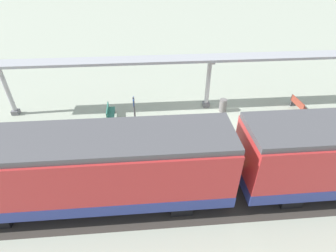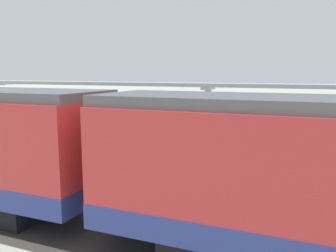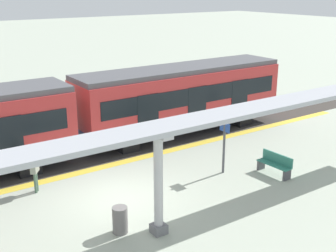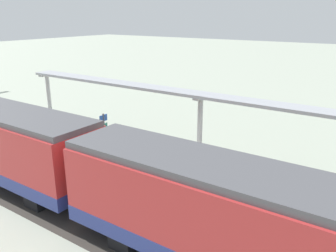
{
  "view_description": "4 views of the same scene",
  "coord_description": "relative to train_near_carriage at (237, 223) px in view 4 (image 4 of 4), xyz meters",
  "views": [
    {
      "loc": [
        -12.39,
        3.68,
        9.11
      ],
      "look_at": [
        -1.48,
        2.79,
        1.45
      ],
      "focal_mm": 27.69,
      "sensor_mm": 36.0,
      "label": 1
    },
    {
      "loc": [
        -11.88,
        -4.37,
        3.94
      ],
      "look_at": [
        0.62,
        0.83,
        1.85
      ],
      "focal_mm": 37.09,
      "sensor_mm": 36.0,
      "label": 2
    },
    {
      "loc": [
        12.91,
        -6.79,
        7.36
      ],
      "look_at": [
        -0.63,
        2.49,
        2.13
      ],
      "focal_mm": 47.4,
      "sensor_mm": 36.0,
      "label": 3
    },
    {
      "loc": [
        -12.93,
        -8.86,
        7.43
      ],
      "look_at": [
        1.02,
        0.71,
        2.01
      ],
      "focal_mm": 37.51,
      "sensor_mm": 36.0,
      "label": 4
    }
  ],
  "objects": [
    {
      "name": "platform_info_sign",
      "position": [
        5.14,
        10.22,
        -0.5
      ],
      "size": [
        0.56,
        0.1,
        2.2
      ],
      "color": "#4C4C51",
      "rests_on": "ground"
    },
    {
      "name": "bench_near_end",
      "position": [
        6.44,
        -0.46,
        -1.38
      ],
      "size": [
        1.52,
        0.51,
        0.86
      ],
      "color": "#943B2C",
      "rests_on": "ground"
    },
    {
      "name": "bench_mid_platform",
      "position": [
        6.45,
        11.85,
        -1.38
      ],
      "size": [
        1.52,
        0.51,
        0.86
      ],
      "color": "#317D6A",
      "rests_on": "ground"
    },
    {
      "name": "canopy_pillar_second",
      "position": [
        7.55,
        5.47,
        -0.13
      ],
      "size": [
        1.1,
        0.44,
        3.33
      ],
      "color": "slate",
      "rests_on": "ground"
    },
    {
      "name": "canopy_beam",
      "position": [
        7.55,
        5.77,
        1.59
      ],
      "size": [
        1.2,
        25.43,
        0.16
      ],
      "primitive_type": "cube",
      "color": "#A8AAB2",
      "rests_on": "canopy_pillar_nearest"
    },
    {
      "name": "ground_plane",
      "position": [
        4.8,
        5.65,
        -1.83
      ],
      "size": [
        176.0,
        176.0,
        0.0
      ],
      "primitive_type": "plane",
      "color": "#A6AF9C"
    },
    {
      "name": "trash_bin",
      "position": [
        6.84,
        4.51,
        -1.39
      ],
      "size": [
        0.48,
        0.48,
        0.86
      ],
      "primitive_type": "cylinder",
      "color": "slate",
      "rests_on": "ground"
    },
    {
      "name": "tactile_edge_strip",
      "position": [
        1.83,
        5.65,
        -1.82
      ],
      "size": [
        0.47,
        31.55,
        0.01
      ],
      "primitive_type": "cube",
      "color": "gold",
      "rests_on": "ground"
    },
    {
      "name": "trackbed",
      "position": [
        -0.01,
        5.65,
        -1.82
      ],
      "size": [
        3.2,
        43.55,
        0.01
      ],
      "primitive_type": "cube",
      "color": "#38332D",
      "rests_on": "ground"
    },
    {
      "name": "passenger_waiting_near_edge",
      "position": [
        2.56,
        3.31,
        -0.82
      ],
      "size": [
        0.5,
        0.44,
        1.61
      ],
      "color": "#49644F",
      "rests_on": "ground"
    },
    {
      "name": "canopy_pillar_third",
      "position": [
        7.55,
        18.09,
        -0.13
      ],
      "size": [
        1.1,
        0.44,
        3.33
      ],
      "color": "slate",
      "rests_on": "ground"
    },
    {
      "name": "train_near_carriage",
      "position": [
        0.0,
        0.0,
        0.0
      ],
      "size": [
        2.65,
        11.25,
        3.48
      ],
      "color": "#BD2F30",
      "rests_on": "ground"
    }
  ]
}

